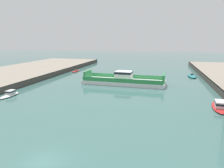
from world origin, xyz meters
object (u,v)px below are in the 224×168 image
object	(u,v)px
chain_ferry	(124,80)
moored_boat_mid_left	(10,94)
moored_boat_mid_right	(221,106)
moored_boat_near_left	(192,76)
moored_boat_far_right	(76,71)

from	to	relation	value
chain_ferry	moored_boat_mid_left	bearing A→B (deg)	-140.15
moored_boat_mid_left	moored_boat_mid_right	world-z (taller)	moored_boat_mid_right
moored_boat_near_left	moored_boat_mid_right	size ratio (longest dim) A/B	1.03
moored_boat_mid_left	moored_boat_far_right	world-z (taller)	moored_boat_mid_left
chain_ferry	moored_boat_near_left	distance (m)	26.43
chain_ferry	moored_boat_mid_right	world-z (taller)	chain_ferry
chain_ferry	moored_boat_mid_right	bearing A→B (deg)	-37.45
chain_ferry	moored_boat_near_left	world-z (taller)	chain_ferry
moored_boat_near_left	moored_boat_mid_left	distance (m)	54.98
chain_ferry	moored_boat_far_right	bearing A→B (deg)	141.62
moored_boat_mid_left	chain_ferry	bearing A→B (deg)	39.85
moored_boat_mid_right	moored_boat_far_right	xyz separation A→B (m)	(-43.29, 33.74, -0.35)
chain_ferry	moored_boat_mid_right	size ratio (longest dim) A/B	2.82
moored_boat_near_left	moored_boat_mid_left	bearing A→B (deg)	-139.96
moored_boat_mid_right	moored_boat_far_right	world-z (taller)	moored_boat_mid_right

